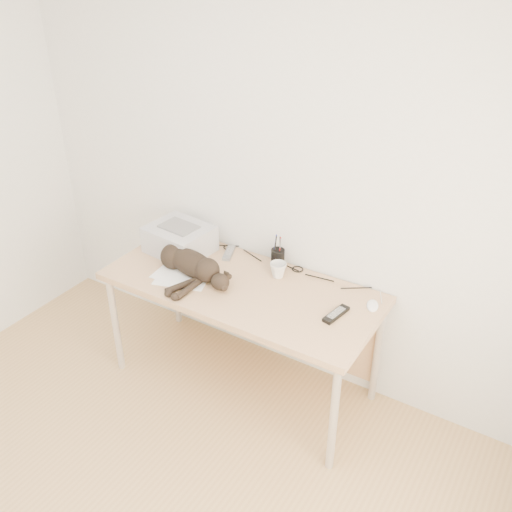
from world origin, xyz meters
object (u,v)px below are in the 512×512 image
Objects in this scene: cat at (188,264)px; mug at (278,270)px; printer at (180,239)px; mouse at (373,304)px; desk at (249,297)px; pen_cup at (278,257)px.

cat reaches higher than mug.
mug is at bearing 37.81° from cat.
mouse is (1.25, 0.07, -0.07)m from printer.
printer is (-0.53, 0.04, 0.22)m from desk.
mug is 0.12m from pen_cup.
cat is 6.29× the size of mouse.
printer is 4.11× the size of mug.
mouse is (0.64, -0.10, -0.04)m from pen_cup.
desk is at bearing -110.51° from pen_cup.
pen_cup is at bearing 15.02° from printer.
mug is (0.67, 0.06, -0.04)m from printer.
printer is 0.63m from pen_cup.
printer is at bearing -164.98° from pen_cup.
cat is at bearing -154.90° from desk.
desk is 16.40× the size of mug.
cat is at bearing 173.69° from mouse.
cat is (0.21, -0.19, -0.02)m from printer.
mug is at bearing 160.57° from mouse.
cat is (-0.32, -0.15, 0.20)m from desk.
pen_cup is at bearing 50.92° from cat.
pen_cup is 0.65m from mouse.
mouse is at bearing -8.47° from pen_cup.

